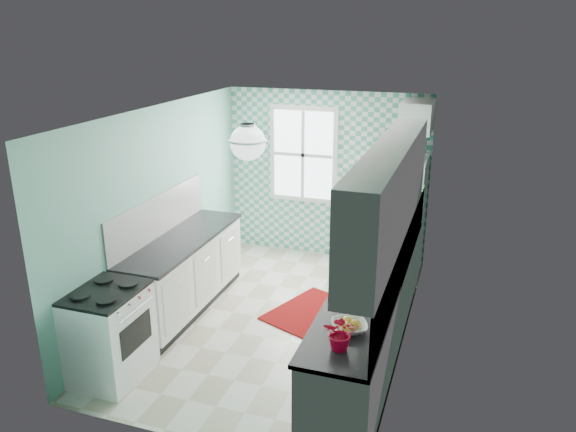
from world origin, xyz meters
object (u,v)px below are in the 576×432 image
(stove, at_px, (110,333))
(potted_plant, at_px, (341,333))
(fridge, at_px, (396,217))
(sink, at_px, (391,239))
(ceiling_light, at_px, (248,142))
(fruit_bowl, at_px, (349,327))
(microwave, at_px, (401,146))

(stove, relative_size, potted_plant, 3.11)
(fridge, distance_m, sink, 1.11)
(ceiling_light, distance_m, fruit_bowl, 1.96)
(fridge, bearing_deg, fruit_bowl, -85.29)
(fridge, xyz_separation_m, microwave, (0.00, 0.00, 1.00))
(ceiling_light, height_order, potted_plant, ceiling_light)
(sink, relative_size, fruit_bowl, 1.81)
(ceiling_light, bearing_deg, fridge, 67.09)
(sink, xyz_separation_m, potted_plant, (-0.00, -2.58, 0.16))
(stove, distance_m, microwave, 4.34)
(fridge, xyz_separation_m, stove, (-2.31, -3.42, -0.36))
(microwave, bearing_deg, stove, 54.83)
(fridge, height_order, potted_plant, fridge)
(potted_plant, relative_size, microwave, 0.54)
(sink, bearing_deg, ceiling_light, -127.65)
(sink, relative_size, microwave, 0.99)
(sink, xyz_separation_m, microwave, (-0.09, 1.11, 0.91))
(stove, bearing_deg, microwave, 59.74)
(sink, distance_m, microwave, 1.44)
(fruit_bowl, distance_m, potted_plant, 0.32)
(stove, height_order, sink, sink)
(fruit_bowl, xyz_separation_m, microwave, (-0.09, 3.38, 0.87))
(stove, height_order, potted_plant, potted_plant)
(ceiling_light, bearing_deg, stove, -146.65)
(potted_plant, height_order, microwave, microwave)
(stove, bearing_deg, potted_plant, -2.63)
(sink, bearing_deg, fridge, 95.59)
(stove, height_order, fruit_bowl, fruit_bowl)
(stove, xyz_separation_m, microwave, (2.31, 3.42, 1.36))
(ceiling_light, xyz_separation_m, sink, (1.20, 1.52, -1.39))
(ceiling_light, xyz_separation_m, potted_plant, (1.20, -1.06, -1.23))
(fridge, relative_size, fruit_bowl, 5.65)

